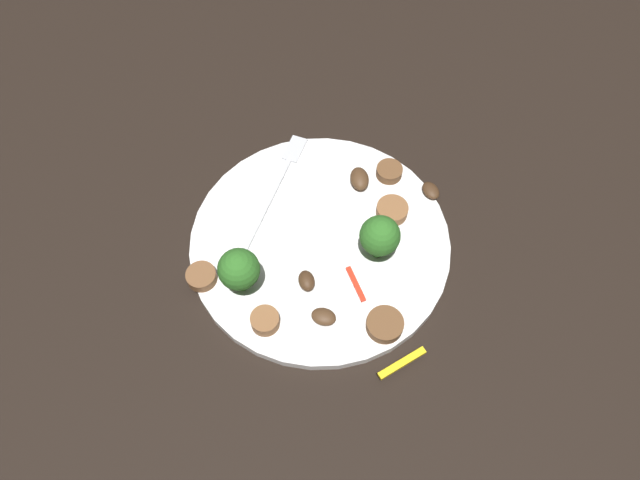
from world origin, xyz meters
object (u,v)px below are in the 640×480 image
(pepper_strip_3, at_px, (402,363))
(mushroom_1, at_px, (431,191))
(mushroom_2, at_px, (311,282))
(sausage_slice_0, at_px, (392,210))
(sausage_slice_1, at_px, (389,172))
(mushroom_0, at_px, (324,317))
(broccoli_floret_0, at_px, (239,270))
(sausage_slice_3, at_px, (202,277))
(fork, at_px, (275,189))
(pepper_strip_0, at_px, (356,284))
(sausage_slice_4, at_px, (385,325))
(plate, at_px, (320,243))
(sausage_slice_2, at_px, (265,321))
(mushroom_3, at_px, (360,179))
(broccoli_floret_1, at_px, (381,233))

(pepper_strip_3, bearing_deg, mushroom_1, 2.00)
(mushroom_1, distance_m, mushroom_2, 0.17)
(sausage_slice_0, relative_size, mushroom_1, 1.43)
(sausage_slice_1, relative_size, mushroom_2, 1.27)
(mushroom_0, bearing_deg, mushroom_2, 33.70)
(broccoli_floret_0, bearing_deg, mushroom_0, -98.06)
(sausage_slice_3, bearing_deg, mushroom_2, -78.12)
(fork, bearing_deg, pepper_strip_0, -123.05)
(sausage_slice_4, bearing_deg, plate, 47.63)
(plate, bearing_deg, mushroom_1, -48.83)
(plate, relative_size, sausage_slice_2, 9.75)
(sausage_slice_2, height_order, mushroom_2, sausage_slice_2)
(pepper_strip_3, bearing_deg, broccoli_floret_0, 77.60)
(pepper_strip_0, bearing_deg, plate, 49.56)
(fork, relative_size, mushroom_2, 8.01)
(mushroom_2, height_order, pepper_strip_0, mushroom_2)
(sausage_slice_3, xyz_separation_m, mushroom_0, (-0.01, -0.13, -0.00))
(sausage_slice_0, relative_size, pepper_strip_3, 0.66)
(plate, relative_size, sausage_slice_1, 9.39)
(mushroom_1, bearing_deg, mushroom_3, 94.71)
(fork, relative_size, pepper_strip_0, 4.56)
(sausage_slice_3, distance_m, mushroom_0, 0.13)
(mushroom_1, xyz_separation_m, pepper_strip_0, (-0.13, 0.05, -0.00))
(fork, height_order, sausage_slice_1, sausage_slice_1)
(broccoli_floret_1, height_order, sausage_slice_3, broccoli_floret_1)
(mushroom_1, height_order, mushroom_2, mushroom_2)
(sausage_slice_2, height_order, mushroom_0, sausage_slice_2)
(broccoli_floret_0, bearing_deg, sausage_slice_2, -133.40)
(sausage_slice_3, relative_size, mushroom_0, 1.23)
(mushroom_3, height_order, pepper_strip_3, mushroom_3)
(plate, height_order, broccoli_floret_1, broccoli_floret_1)
(fork, distance_m, broccoli_floret_1, 0.14)
(sausage_slice_2, bearing_deg, pepper_strip_0, -49.95)
(sausage_slice_0, bearing_deg, mushroom_0, 163.75)
(fork, xyz_separation_m, sausage_slice_2, (-0.15, -0.04, 0.01))
(broccoli_floret_1, bearing_deg, mushroom_2, 134.91)
(sausage_slice_0, height_order, mushroom_0, sausage_slice_0)
(sausage_slice_4, xyz_separation_m, pepper_strip_3, (-0.03, -0.02, -0.00))
(sausage_slice_3, xyz_separation_m, mushroom_2, (0.02, -0.11, 0.00))
(fork, distance_m, mushroom_1, 0.17)
(mushroom_0, bearing_deg, sausage_slice_2, 110.02)
(sausage_slice_0, xyz_separation_m, sausage_slice_1, (0.05, 0.01, -0.00))
(plate, relative_size, pepper_strip_0, 6.82)
(broccoli_floret_1, relative_size, sausage_slice_0, 1.67)
(mushroom_0, bearing_deg, sausage_slice_0, -16.25)
(sausage_slice_3, bearing_deg, plate, -54.06)
(mushroom_3, bearing_deg, sausage_slice_3, 141.24)
(sausage_slice_1, xyz_separation_m, pepper_strip_0, (-0.14, 0.00, -0.00))
(broccoli_floret_0, relative_size, mushroom_0, 2.42)
(broccoli_floret_1, bearing_deg, sausage_slice_3, 115.69)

